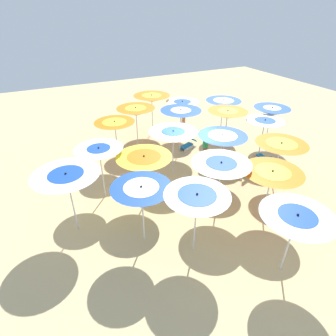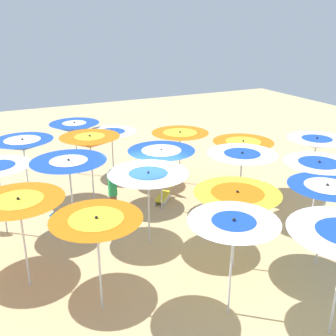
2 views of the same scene
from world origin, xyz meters
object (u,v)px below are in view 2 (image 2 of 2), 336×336
Objects in this scene: beach_umbrella_15 at (75,128)px; beachgoer_1 at (113,192)px; beach_umbrella_13 at (242,158)px; lounger_1 at (66,222)px; lounger_0 at (163,195)px; beach_umbrella_2 at (97,226)px; beach_umbrella_14 at (318,168)px; beach_umbrella_18 at (243,146)px; beach_umbrella_7 at (148,179)px; beach_ball at (262,183)px; beach_umbrella_3 at (233,228)px; beach_umbrella_17 at (180,136)px; beach_umbrella_11 at (90,142)px; beach_umbrella_16 at (112,136)px; beach_umbrella_9 at (326,191)px; beach_umbrella_8 at (237,199)px; beach_umbrella_19 at (316,143)px; lounger_2 at (131,176)px; beach_umbrella_12 at (161,156)px; beach_umbrella_10 at (23,145)px; beach_umbrella_6 at (69,166)px; beach_umbrella_1 at (19,208)px.

beachgoer_1 is at bearing 91.33° from beach_umbrella_15.
lounger_1 is (5.40, -1.74, -1.88)m from beach_umbrella_13.
beach_umbrella_2 is at bearing 2.94° from lounger_0.
beach_umbrella_14 is 1.91× the size of lounger_1.
beach_umbrella_18 is 1.99× the size of lounger_0.
beach_umbrella_7 reaches higher than beach_umbrella_15.
beach_ball is at bearing 67.99° from lounger_1.
beach_umbrella_3 is (-2.52, 1.40, 0.03)m from beach_umbrella_2.
beach_umbrella_13 is 3.51m from beach_umbrella_17.
beach_ball is (-1.24, -0.23, -1.80)m from beach_umbrella_18.
beach_umbrella_11 is 1.15× the size of beach_umbrella_16.
beach_umbrella_13 is (0.25, -3.26, -0.09)m from beach_umbrella_9.
beach_umbrella_18 is at bearing -127.58° from beach_umbrella_8.
lounger_1 is at bearing -0.24° from beach_ball.
beach_umbrella_9 is at bearing 94.46° from beach_umbrella_13.
lounger_2 is (5.46, -4.38, -1.90)m from beach_umbrella_19.
beach_umbrella_7 is at bearing -83.44° from beach_umbrella_3.
beach_umbrella_12 is at bearing -99.08° from beach_umbrella_3.
beach_umbrella_14 is at bearing -66.36° from beachgoer_1.
beach_umbrella_3 is at bearing 88.72° from beach_umbrella_16.
beach_umbrella_2 is 1.02× the size of beach_umbrella_10.
beach_umbrella_11 is 2.59m from beach_umbrella_12.
beach_umbrella_6 is at bearing 3.01° from beach_umbrella_18.
beach_umbrella_17 is (-1.68, -1.89, -0.02)m from beach_umbrella_12.
beach_umbrella_8 is 1.02× the size of beach_umbrella_18.
beach_umbrella_18 is (-6.60, -3.90, -0.21)m from beach_umbrella_2.
beach_umbrella_1 is 1.11× the size of beach_umbrella_16.
beach_umbrella_11 is 2.02× the size of lounger_1.
beach_umbrella_9 reaches higher than beach_umbrella_15.
beach_umbrella_19 is 7.26m from lounger_2.
beach_umbrella_19 reaches higher than beach_umbrella_8.
lounger_2 is (2.12, -4.55, -1.88)m from beach_umbrella_13.
beach_umbrella_2 is at bearing 49.36° from beach_umbrella_17.
beach_umbrella_3 is 1.08× the size of beach_umbrella_8.
lounger_1 is at bearing 19.24° from beach_umbrella_17.
beach_umbrella_13 is (-2.10, 1.59, 0.11)m from beach_umbrella_12.
lounger_0 is at bearing -53.64° from beach_umbrella_14.
beach_ball is at bearing -135.88° from beach_umbrella_8.
beach_umbrella_3 reaches higher than beach_umbrella_9.
beach_umbrella_3 is at bearing 30.02° from lounger_0.
beach_umbrella_1 is 1.42× the size of beachgoer_1.
beach_umbrella_14 is 3.38m from beach_umbrella_18.
beach_umbrella_19 is at bearing 155.15° from beach_umbrella_10.
beach_umbrella_3 is at bearing 80.92° from beach_umbrella_12.
beach_umbrella_18 is at bearing -176.99° from beach_umbrella_6.
beach_umbrella_7 is at bearing -109.99° from beachgoer_1.
beach_umbrella_6 reaches higher than beach_umbrella_17.
lounger_1 is at bearing 153.28° from beachgoer_1.
beach_umbrella_10 is (6.37, -7.81, -0.09)m from beach_umbrella_9.
lounger_1 is (2.03, -2.02, -1.87)m from beach_umbrella_7.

